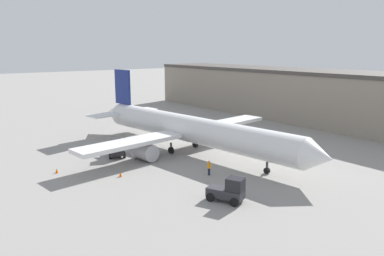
{
  "coord_description": "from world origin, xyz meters",
  "views": [
    {
      "loc": [
        39.32,
        -29.7,
        13.84
      ],
      "look_at": [
        0.0,
        0.0,
        3.45
      ],
      "focal_mm": 35.0,
      "sensor_mm": 36.0,
      "label": 1
    }
  ],
  "objects_px": {
    "safety_cone_far": "(57,171)",
    "airplane": "(187,129)",
    "baggage_tug": "(229,191)",
    "ground_crew_worker": "(209,167)",
    "safety_cone_near": "(121,174)",
    "belt_loader_truck": "(117,148)"
  },
  "relations": [
    {
      "from": "baggage_tug",
      "to": "safety_cone_far",
      "type": "relative_size",
      "value": 6.77
    },
    {
      "from": "safety_cone_near",
      "to": "belt_loader_truck",
      "type": "bearing_deg",
      "value": 156.7
    },
    {
      "from": "airplane",
      "to": "ground_crew_worker",
      "type": "height_order",
      "value": "airplane"
    },
    {
      "from": "ground_crew_worker",
      "to": "safety_cone_far",
      "type": "distance_m",
      "value": 17.38
    },
    {
      "from": "baggage_tug",
      "to": "safety_cone_far",
      "type": "distance_m",
      "value": 20.56
    },
    {
      "from": "baggage_tug",
      "to": "safety_cone_near",
      "type": "relative_size",
      "value": 6.77
    },
    {
      "from": "airplane",
      "to": "safety_cone_near",
      "type": "height_order",
      "value": "airplane"
    },
    {
      "from": "ground_crew_worker",
      "to": "safety_cone_near",
      "type": "xyz_separation_m",
      "value": [
        -5.49,
        -8.18,
        -0.63
      ]
    },
    {
      "from": "baggage_tug",
      "to": "safety_cone_near",
      "type": "height_order",
      "value": "baggage_tug"
    },
    {
      "from": "ground_crew_worker",
      "to": "airplane",
      "type": "bearing_deg",
      "value": 6.99
    },
    {
      "from": "belt_loader_truck",
      "to": "baggage_tug",
      "type": "bearing_deg",
      "value": 28.14
    },
    {
      "from": "airplane",
      "to": "ground_crew_worker",
      "type": "xyz_separation_m",
      "value": [
        9.49,
        -3.94,
        -2.26
      ]
    },
    {
      "from": "belt_loader_truck",
      "to": "safety_cone_far",
      "type": "relative_size",
      "value": 6.81
    },
    {
      "from": "airplane",
      "to": "ground_crew_worker",
      "type": "distance_m",
      "value": 10.53
    },
    {
      "from": "safety_cone_far",
      "to": "airplane",
      "type": "bearing_deg",
      "value": 84.94
    },
    {
      "from": "airplane",
      "to": "belt_loader_truck",
      "type": "bearing_deg",
      "value": -119.05
    },
    {
      "from": "ground_crew_worker",
      "to": "safety_cone_far",
      "type": "relative_size",
      "value": 3.09
    },
    {
      "from": "baggage_tug",
      "to": "safety_cone_far",
      "type": "height_order",
      "value": "baggage_tug"
    },
    {
      "from": "airplane",
      "to": "safety_cone_far",
      "type": "xyz_separation_m",
      "value": [
        -1.54,
        -17.36,
        -2.89
      ]
    },
    {
      "from": "ground_crew_worker",
      "to": "baggage_tug",
      "type": "bearing_deg",
      "value": -176.53
    },
    {
      "from": "airplane",
      "to": "baggage_tug",
      "type": "relative_size",
      "value": 10.95
    },
    {
      "from": "safety_cone_near",
      "to": "safety_cone_far",
      "type": "distance_m",
      "value": 7.62
    }
  ]
}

